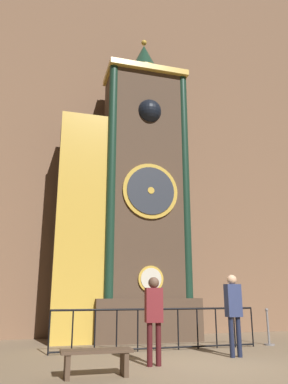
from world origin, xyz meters
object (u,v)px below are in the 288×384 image
(visitor_far, at_px, (233,306))
(visitor_near, at_px, (154,311))
(clock_tower, at_px, (129,199))
(visitor_bench, at_px, (96,358))
(stanchion_post, at_px, (268,333))

(visitor_far, bearing_deg, visitor_near, -166.03)
(clock_tower, bearing_deg, visitor_bench, -109.77)
(clock_tower, xyz_separation_m, visitor_near, (-0.43, -3.96, -3.28))
(visitor_far, height_order, stanchion_post, visitor_far)
(clock_tower, distance_m, visitor_bench, 6.33)
(visitor_bench, bearing_deg, visitor_near, 28.28)
(clock_tower, relative_size, visitor_bench, 8.55)
(visitor_near, xyz_separation_m, stanchion_post, (3.91, 2.03, -0.71))
(clock_tower, relative_size, visitor_near, 6.19)
(visitor_near, xyz_separation_m, visitor_far, (2.05, 0.49, 0.06))
(clock_tower, height_order, visitor_near, clock_tower)
(clock_tower, distance_m, visitor_far, 5.01)
(stanchion_post, bearing_deg, visitor_far, -140.49)
(visitor_far, xyz_separation_m, stanchion_post, (1.87, 1.54, -0.77))
(visitor_near, relative_size, visitor_bench, 1.38)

